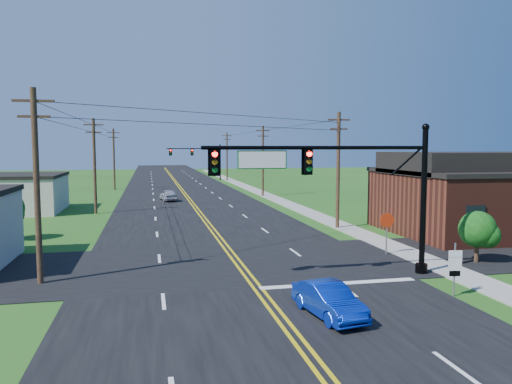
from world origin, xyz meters
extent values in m
plane|color=#1F4914|center=(0.00, 0.00, 0.00)|extent=(260.00, 260.00, 0.00)
cube|color=black|center=(0.00, 50.00, 0.02)|extent=(16.00, 220.00, 0.04)
cube|color=black|center=(0.00, 12.00, 0.02)|extent=(70.00, 10.00, 0.04)
cube|color=gray|center=(10.50, 40.00, 0.04)|extent=(2.00, 160.00, 0.08)
cylinder|color=black|center=(8.80, 8.00, 3.60)|extent=(0.28, 0.28, 7.20)
cylinder|color=black|center=(8.80, 8.00, 0.25)|extent=(0.60, 0.60, 0.50)
sphere|color=black|center=(8.80, 8.00, 7.30)|extent=(0.36, 0.36, 0.36)
cylinder|color=black|center=(3.30, 8.00, 6.30)|extent=(11.00, 0.18, 0.18)
cube|color=#055C14|center=(0.60, 8.00, 5.75)|extent=(2.30, 0.06, 0.85)
cylinder|color=black|center=(8.80, 80.00, 3.60)|extent=(0.28, 0.28, 7.20)
cylinder|color=black|center=(8.80, 80.00, 0.25)|extent=(0.60, 0.60, 0.50)
sphere|color=black|center=(8.80, 80.00, 7.30)|extent=(0.36, 0.36, 0.36)
cylinder|color=black|center=(3.80, 80.00, 6.00)|extent=(10.00, 0.18, 0.18)
cube|color=#055C14|center=(0.60, 80.00, 5.45)|extent=(2.30, 0.06, 0.85)
cube|color=#572319|center=(20.00, 18.00, 2.20)|extent=(14.00, 11.00, 4.40)
cube|color=black|center=(20.00, 18.00, 4.55)|extent=(14.20, 11.20, 0.30)
cylinder|color=#341F17|center=(-9.50, 10.00, 4.50)|extent=(0.28, 0.28, 9.00)
cube|color=#341F17|center=(-9.50, 10.00, 8.40)|extent=(1.80, 0.12, 0.12)
cube|color=#341F17|center=(-9.50, 10.00, 7.70)|extent=(1.40, 0.12, 0.12)
cylinder|color=#341F17|center=(-9.50, 35.00, 4.50)|extent=(0.28, 0.28, 9.00)
cube|color=#341F17|center=(-9.50, 35.00, 8.40)|extent=(1.80, 0.12, 0.12)
cube|color=#341F17|center=(-9.50, 35.00, 7.70)|extent=(1.40, 0.12, 0.12)
cylinder|color=#341F17|center=(-9.50, 62.00, 4.50)|extent=(0.28, 0.28, 9.00)
cube|color=#341F17|center=(-9.50, 62.00, 8.40)|extent=(1.80, 0.12, 0.12)
cube|color=#341F17|center=(-9.50, 62.00, 7.70)|extent=(1.40, 0.12, 0.12)
cylinder|color=#341F17|center=(9.80, 22.00, 4.50)|extent=(0.28, 0.28, 9.00)
cube|color=#341F17|center=(9.80, 22.00, 8.40)|extent=(1.80, 0.12, 0.12)
cube|color=#341F17|center=(9.80, 22.00, 7.70)|extent=(1.40, 0.12, 0.12)
cylinder|color=#341F17|center=(9.80, 48.00, 4.50)|extent=(0.28, 0.28, 9.00)
cube|color=#341F17|center=(9.80, 48.00, 8.40)|extent=(1.80, 0.12, 0.12)
cube|color=#341F17|center=(9.80, 48.00, 7.70)|extent=(1.40, 0.12, 0.12)
cylinder|color=#341F17|center=(9.80, 78.00, 4.50)|extent=(0.28, 0.28, 9.00)
cube|color=#341F17|center=(9.80, 78.00, 8.40)|extent=(1.80, 0.12, 0.12)
cube|color=#341F17|center=(9.80, 78.00, 7.70)|extent=(1.40, 0.12, 0.12)
cylinder|color=#341F17|center=(16.00, 26.00, 0.92)|extent=(0.24, 0.24, 1.85)
sphere|color=#0E3D0E|center=(16.00, 26.00, 2.60)|extent=(3.00, 3.00, 3.00)
cylinder|color=#341F17|center=(13.00, 9.50, 0.66)|extent=(0.24, 0.24, 1.32)
sphere|color=#0E3D0E|center=(13.00, 9.50, 1.86)|extent=(2.00, 2.00, 2.00)
cylinder|color=#341F17|center=(-14.00, 22.00, 0.77)|extent=(0.24, 0.24, 1.54)
sphere|color=#0E3D0E|center=(-14.00, 22.00, 2.17)|extent=(2.40, 2.40, 2.40)
imported|color=#07239E|center=(1.97, 2.88, 0.62)|extent=(1.91, 3.93, 1.24)
imported|color=#BDBCC2|center=(-2.33, 44.60, 0.67)|extent=(2.23, 4.13, 1.33)
cylinder|color=slate|center=(8.11, 4.24, 1.15)|extent=(0.08, 0.08, 2.30)
cube|color=white|center=(8.11, 4.21, 1.83)|extent=(0.57, 0.13, 0.31)
cube|color=white|center=(8.11, 4.21, 1.41)|extent=(0.57, 0.13, 0.57)
cube|color=black|center=(8.11, 4.21, 0.99)|extent=(0.47, 0.11, 0.23)
cylinder|color=slate|center=(9.08, 12.37, 1.17)|extent=(0.08, 0.08, 2.34)
cylinder|color=#B0270A|center=(9.08, 12.34, 2.06)|extent=(0.89, 0.10, 0.89)
camera|label=1|loc=(-4.48, -14.25, 6.34)|focal=35.00mm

